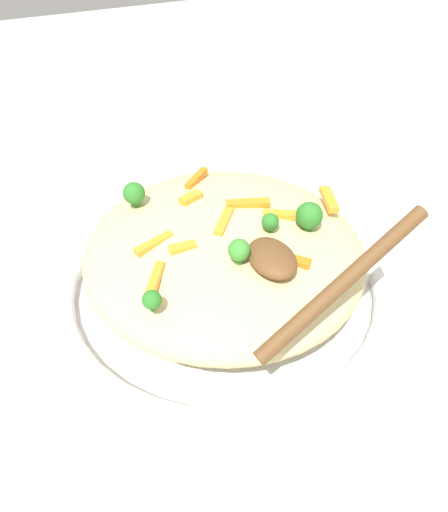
% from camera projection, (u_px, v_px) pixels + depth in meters
% --- Properties ---
extents(ground_plane, '(2.40, 2.40, 0.00)m').
position_uv_depth(ground_plane, '(224.00, 300.00, 0.55)').
color(ground_plane, beige).
extents(serving_bowl, '(0.34, 0.34, 0.04)m').
position_uv_depth(serving_bowl, '(224.00, 286.00, 0.53)').
color(serving_bowl, silver).
rests_on(serving_bowl, ground_plane).
extents(pasta_mound, '(0.28, 0.28, 0.07)m').
position_uv_depth(pasta_mound, '(224.00, 251.00, 0.50)').
color(pasta_mound, '#DBC689').
rests_on(pasta_mound, serving_bowl).
extents(carrot_piece_0, '(0.04, 0.03, 0.01)m').
position_uv_depth(carrot_piece_0, '(155.00, 280.00, 0.42)').
color(carrot_piece_0, orange).
rests_on(carrot_piece_0, pasta_mound).
extents(carrot_piece_1, '(0.04, 0.04, 0.01)m').
position_uv_depth(carrot_piece_1, '(287.00, 259.00, 0.45)').
color(carrot_piece_1, orange).
rests_on(carrot_piece_1, pasta_mound).
extents(carrot_piece_2, '(0.03, 0.04, 0.01)m').
position_uv_depth(carrot_piece_2, '(284.00, 215.00, 0.49)').
color(carrot_piece_2, orange).
rests_on(carrot_piece_2, pasta_mound).
extents(carrot_piece_3, '(0.02, 0.05, 0.01)m').
position_uv_depth(carrot_piece_3, '(248.00, 203.00, 0.50)').
color(carrot_piece_3, orange).
rests_on(carrot_piece_3, pasta_mound).
extents(carrot_piece_4, '(0.04, 0.03, 0.01)m').
position_uv_depth(carrot_piece_4, '(227.00, 221.00, 0.48)').
color(carrot_piece_4, orange).
rests_on(carrot_piece_4, pasta_mound).
extents(carrot_piece_5, '(0.04, 0.02, 0.01)m').
position_uv_depth(carrot_piece_5, '(328.00, 198.00, 0.52)').
color(carrot_piece_5, orange).
rests_on(carrot_piece_5, pasta_mound).
extents(carrot_piece_6, '(0.01, 0.03, 0.01)m').
position_uv_depth(carrot_piece_6, '(183.00, 248.00, 0.45)').
color(carrot_piece_6, orange).
rests_on(carrot_piece_6, pasta_mound).
extents(carrot_piece_7, '(0.03, 0.04, 0.01)m').
position_uv_depth(carrot_piece_7, '(196.00, 179.00, 0.55)').
color(carrot_piece_7, orange).
rests_on(carrot_piece_7, pasta_mound).
extents(carrot_piece_8, '(0.02, 0.03, 0.01)m').
position_uv_depth(carrot_piece_8, '(191.00, 198.00, 0.51)').
color(carrot_piece_8, orange).
rests_on(carrot_piece_8, pasta_mound).
extents(carrot_piece_9, '(0.02, 0.04, 0.01)m').
position_uv_depth(carrot_piece_9, '(155.00, 245.00, 0.46)').
color(carrot_piece_9, orange).
rests_on(carrot_piece_9, pasta_mound).
extents(broccoli_floret_0, '(0.02, 0.02, 0.03)m').
position_uv_depth(broccoli_floret_0, '(239.00, 250.00, 0.43)').
color(broccoli_floret_0, '#377928').
rests_on(broccoli_floret_0, pasta_mound).
extents(broccoli_floret_1, '(0.02, 0.02, 0.03)m').
position_uv_depth(broccoli_floret_1, '(134.00, 194.00, 0.51)').
color(broccoli_floret_1, '#296820').
rests_on(broccoli_floret_1, pasta_mound).
extents(broccoli_floret_2, '(0.02, 0.02, 0.02)m').
position_uv_depth(broccoli_floret_2, '(270.00, 222.00, 0.46)').
color(broccoli_floret_2, '#296820').
rests_on(broccoli_floret_2, pasta_mound).
extents(broccoli_floret_3, '(0.03, 0.03, 0.03)m').
position_uv_depth(broccoli_floret_3, '(309.00, 216.00, 0.47)').
color(broccoli_floret_3, '#296820').
rests_on(broccoli_floret_3, pasta_mound).
extents(broccoli_floret_4, '(0.02, 0.02, 0.02)m').
position_uv_depth(broccoli_floret_4, '(152.00, 300.00, 0.40)').
color(broccoli_floret_4, '#296820').
rests_on(broccoli_floret_4, pasta_mound).
extents(serving_spoon, '(0.13, 0.16, 0.08)m').
position_uv_depth(serving_spoon, '(296.00, 266.00, 0.41)').
color(serving_spoon, brown).
rests_on(serving_spoon, pasta_mound).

